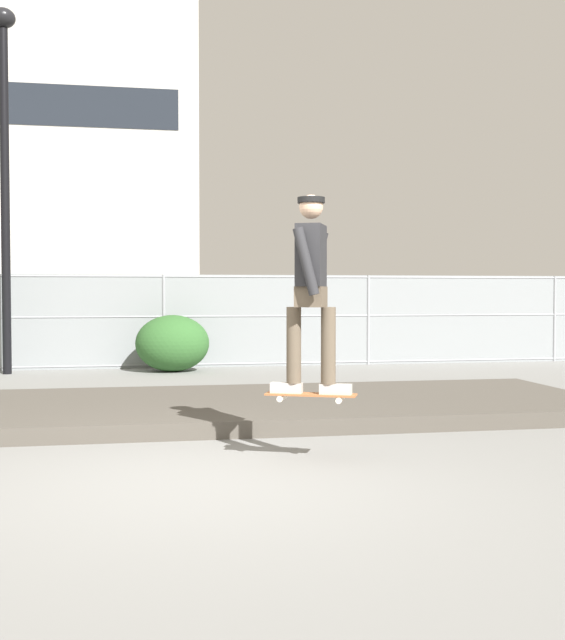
# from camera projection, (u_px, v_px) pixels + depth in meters

# --- Properties ---
(ground_plane) EXTENTS (120.00, 120.00, 0.00)m
(ground_plane) POSITION_uv_depth(u_px,v_px,m) (205.00, 483.00, 6.20)
(ground_plane) COLOR slate
(gravel_berm) EXTENTS (10.36, 3.22, 0.18)m
(gravel_berm) POSITION_uv_depth(u_px,v_px,m) (181.00, 409.00, 9.53)
(gravel_berm) COLOR #4C473F
(gravel_berm) RESTS_ON ground_plane
(skateboard) EXTENTS (0.82, 0.49, 0.07)m
(skateboard) POSITION_uv_depth(u_px,v_px,m) (311.00, 395.00, 6.94)
(skateboard) COLOR #9E5B33
(skater) EXTENTS (0.70, 0.62, 1.74)m
(skater) POSITION_uv_depth(u_px,v_px,m) (311.00, 281.00, 6.90)
(skater) COLOR #B2ADA8
(skater) RESTS_ON skateboard
(chain_fence) EXTENTS (25.24, 0.06, 1.85)m
(chain_fence) POSITION_uv_depth(u_px,v_px,m) (164.00, 321.00, 15.57)
(chain_fence) COLOR gray
(chain_fence) RESTS_ON ground_plane
(street_lamp) EXTENTS (0.44, 0.44, 6.63)m
(street_lamp) POSITION_uv_depth(u_px,v_px,m) (5.00, 147.00, 14.31)
(street_lamp) COLOR black
(street_lamp) RESTS_ON ground_plane
(shrub_center) EXTENTS (1.39, 1.13, 1.07)m
(shrub_center) POSITION_uv_depth(u_px,v_px,m) (172.00, 343.00, 14.86)
(shrub_center) COLOR #2D5B28
(shrub_center) RESTS_ON ground_plane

